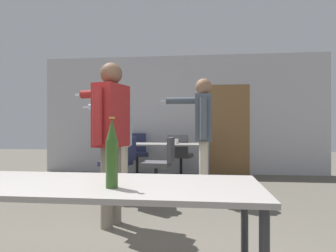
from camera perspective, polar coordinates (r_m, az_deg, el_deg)
name	(u,v)px	position (r m, az deg, el deg)	size (l,w,h in m)	color
back_wall	(183,115)	(7.02, 2.82, 2.13)	(6.62, 0.12, 2.75)	#BCBCC1
conference_table_near	(97,194)	(1.90, -13.37, -12.49)	(1.95, 0.76, 0.75)	gray
conference_table_far	(160,147)	(5.97, -1.59, -4.08)	(1.78, 0.71, 0.75)	gray
person_near_casual	(203,126)	(4.49, 6.60, 0.00)	(0.81, 0.64, 1.81)	beige
person_left_plaid	(110,126)	(3.37, -10.97, -0.09)	(0.77, 0.76, 1.80)	slate
person_center_tall	(122,132)	(4.42, -8.75, -1.09)	(0.82, 0.59, 1.67)	beige
office_chair_far_right	(160,166)	(5.17, -1.47, -7.60)	(0.56, 0.52, 0.91)	black
office_chair_near_pushed	(180,157)	(6.50, 2.32, -5.98)	(0.54, 0.60, 0.92)	black
office_chair_far_left	(120,165)	(5.34, -9.18, -7.33)	(0.61, 0.55, 0.91)	black
office_chair_mid_tucked	(137,156)	(6.80, -5.96, -5.62)	(0.58, 0.62, 0.94)	black
beer_bottle	(112,154)	(1.69, -10.64, -5.35)	(0.07, 0.07, 0.39)	#2D511E
drink_cup	(177,141)	(5.86, 1.66, -2.95)	(0.07, 0.07, 0.10)	silver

